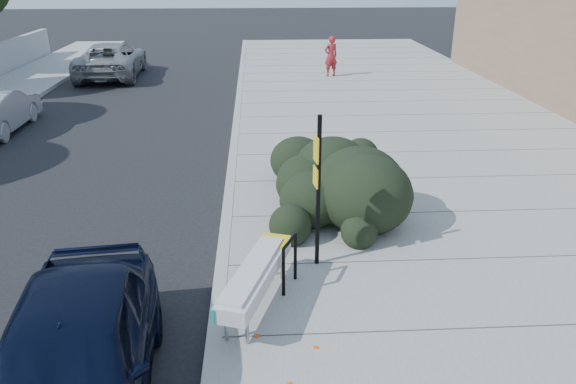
{
  "coord_description": "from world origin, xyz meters",
  "views": [
    {
      "loc": [
        0.65,
        -8.52,
        5.02
      ],
      "look_at": [
        1.22,
        1.22,
        1.0
      ],
      "focal_mm": 35.0,
      "sensor_mm": 36.0,
      "label": 1
    }
  ],
  "objects_px": {
    "bike_rack": "(290,259)",
    "suv_silver": "(111,60)",
    "sign_post": "(317,183)",
    "pedestrian": "(331,56)",
    "sedan_navy": "(72,361)",
    "bench": "(256,276)"
  },
  "relations": [
    {
      "from": "pedestrian",
      "to": "sedan_navy",
      "type": "bearing_deg",
      "value": 53.92
    },
    {
      "from": "sedan_navy",
      "to": "pedestrian",
      "type": "xyz_separation_m",
      "value": [
        5.61,
        20.28,
        0.27
      ]
    },
    {
      "from": "sign_post",
      "to": "sedan_navy",
      "type": "height_order",
      "value": "sign_post"
    },
    {
      "from": "bench",
      "to": "pedestrian",
      "type": "distance_m",
      "value": 18.71
    },
    {
      "from": "bike_rack",
      "to": "sign_post",
      "type": "bearing_deg",
      "value": 79.96
    },
    {
      "from": "bike_rack",
      "to": "suv_silver",
      "type": "height_order",
      "value": "suv_silver"
    },
    {
      "from": "sign_post",
      "to": "sedan_navy",
      "type": "relative_size",
      "value": 0.58
    },
    {
      "from": "pedestrian",
      "to": "sign_post",
      "type": "bearing_deg",
      "value": 61.22
    },
    {
      "from": "sedan_navy",
      "to": "pedestrian",
      "type": "distance_m",
      "value": 21.04
    },
    {
      "from": "suv_silver",
      "to": "sedan_navy",
      "type": "bearing_deg",
      "value": 99.27
    },
    {
      "from": "bike_rack",
      "to": "sign_post",
      "type": "height_order",
      "value": "sign_post"
    },
    {
      "from": "bike_rack",
      "to": "pedestrian",
      "type": "height_order",
      "value": "pedestrian"
    },
    {
      "from": "sedan_navy",
      "to": "pedestrian",
      "type": "relative_size",
      "value": 2.55
    },
    {
      "from": "bike_rack",
      "to": "suv_silver",
      "type": "relative_size",
      "value": 0.15
    },
    {
      "from": "sedan_navy",
      "to": "pedestrian",
      "type": "bearing_deg",
      "value": 68.38
    },
    {
      "from": "bike_rack",
      "to": "sign_post",
      "type": "distance_m",
      "value": 1.33
    },
    {
      "from": "bike_rack",
      "to": "sedan_navy",
      "type": "xyz_separation_m",
      "value": [
        -2.65,
        -2.44,
        0.12
      ]
    },
    {
      "from": "bench",
      "to": "bike_rack",
      "type": "height_order",
      "value": "bike_rack"
    },
    {
      "from": "bike_rack",
      "to": "sedan_navy",
      "type": "distance_m",
      "value": 3.61
    },
    {
      "from": "sign_post",
      "to": "pedestrian",
      "type": "distance_m",
      "value": 17.29
    },
    {
      "from": "suv_silver",
      "to": "pedestrian",
      "type": "relative_size",
      "value": 3.17
    },
    {
      "from": "bike_rack",
      "to": "bench",
      "type": "bearing_deg",
      "value": -110.05
    }
  ]
}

